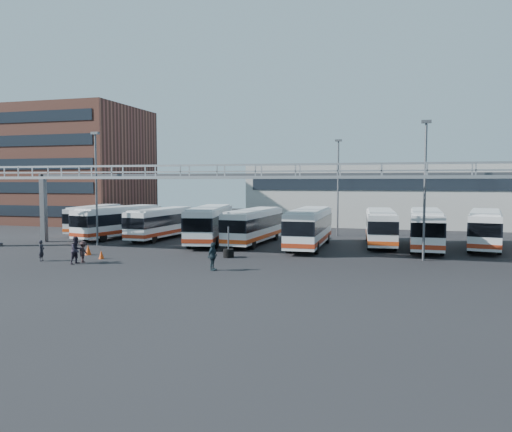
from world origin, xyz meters
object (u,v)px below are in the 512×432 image
(bus_2, at_px, (161,222))
(bus_1, at_px, (119,221))
(bus_4, at_px, (254,225))
(bus_7, at_px, (426,228))
(tire_stack, at_px, (228,252))
(bus_0, at_px, (95,218))
(bus_6, at_px, (381,226))
(pedestrian_c, at_px, (83,252))
(pedestrian_b, at_px, (76,250))
(pedestrian_a, at_px, (41,251))
(cone_right, at_px, (88,250))
(light_pole_mid, at_px, (425,182))
(bus_3, at_px, (210,223))
(bus_5, at_px, (309,226))
(cone_left, at_px, (101,255))
(bus_8, at_px, (485,228))
(light_pole_left, at_px, (96,182))
(pedestrian_d, at_px, (213,256))
(light_pole_back, at_px, (338,182))

(bus_2, bearing_deg, bus_1, -171.91)
(bus_4, relative_size, bus_7, 0.97)
(bus_2, distance_m, tire_stack, 14.18)
(bus_4, bearing_deg, bus_0, 169.93)
(bus_6, height_order, pedestrian_c, bus_6)
(bus_6, bearing_deg, bus_2, 178.55)
(bus_1, xyz_separation_m, pedestrian_b, (5.65, -14.91, -0.83))
(pedestrian_a, distance_m, pedestrian_c, 3.35)
(bus_0, distance_m, cone_right, 17.40)
(pedestrian_a, height_order, tire_stack, tire_stack)
(light_pole_mid, height_order, bus_7, light_pole_mid)
(bus_3, distance_m, bus_5, 9.51)
(bus_7, relative_size, pedestrian_b, 5.73)
(cone_left, bearing_deg, bus_5, 36.58)
(bus_6, xyz_separation_m, pedestrian_c, (-20.13, -15.65, -1.01))
(light_pole_mid, bearing_deg, bus_6, 112.42)
(light_pole_mid, distance_m, bus_5, 11.01)
(bus_7, height_order, pedestrian_a, bus_7)
(bus_8, bearing_deg, light_pole_left, -158.76)
(bus_5, distance_m, bus_8, 15.07)
(bus_0, bearing_deg, bus_4, -21.12)
(bus_7, xyz_separation_m, tire_stack, (-14.73, -9.03, -1.46))
(light_pole_left, bearing_deg, tire_stack, -14.27)
(bus_6, xyz_separation_m, cone_left, (-19.86, -13.83, -1.46))
(bus_3, bearing_deg, bus_0, 151.16)
(bus_1, bearing_deg, pedestrian_b, -57.25)
(pedestrian_d, bearing_deg, bus_2, 44.21)
(bus_8, height_order, pedestrian_b, bus_8)
(light_pole_mid, height_order, bus_6, light_pole_mid)
(light_pole_mid, height_order, bus_8, light_pole_mid)
(cone_right, bearing_deg, bus_6, 29.30)
(bus_7, xyz_separation_m, cone_right, (-25.83, -10.82, -1.46))
(bus_0, bearing_deg, pedestrian_a, -75.03)
(pedestrian_b, xyz_separation_m, pedestrian_c, (0.12, 0.62, -0.20))
(light_pole_left, relative_size, pedestrian_c, 6.64)
(light_pole_mid, xyz_separation_m, bus_3, (-18.73, 5.18, -3.82))
(bus_4, bearing_deg, bus_7, 6.10)
(bus_4, bearing_deg, cone_left, -123.48)
(bus_2, bearing_deg, light_pole_back, 29.22)
(bus_4, xyz_separation_m, pedestrian_a, (-12.19, -13.61, -1.02))
(bus_4, bearing_deg, light_pole_mid, -18.32)
(bus_7, bearing_deg, bus_8, 19.79)
(bus_8, bearing_deg, bus_6, -170.17)
(bus_3, distance_m, bus_8, 24.31)
(bus_2, relative_size, cone_left, 16.09)
(bus_8, bearing_deg, bus_7, -152.38)
(bus_8, bearing_deg, bus_5, -157.12)
(light_pole_left, relative_size, bus_0, 0.99)
(pedestrian_b, bearing_deg, pedestrian_c, 3.44)
(bus_1, relative_size, bus_8, 0.99)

